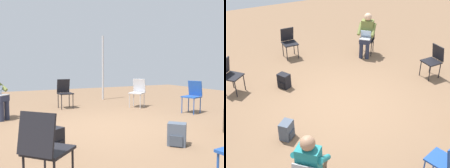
# 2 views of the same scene
# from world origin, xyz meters

# --- Properties ---
(ground_plane) EXTENTS (16.43, 16.43, 0.00)m
(ground_plane) POSITION_xyz_m (0.00, 0.00, 0.00)
(ground_plane) COLOR brown
(chair_south) EXTENTS (0.50, 0.53, 0.85)m
(chair_south) POSITION_xyz_m (0.45, -2.68, 0.50)
(chair_south) COLOR #1E4799
(chair_south) RESTS_ON ground
(chair_northwest) EXTENTS (0.58, 0.59, 0.85)m
(chair_northwest) POSITION_xyz_m (-2.09, 1.70, 0.50)
(chair_northwest) COLOR black
(chair_northwest) RESTS_ON ground
(chair_east) EXTENTS (0.45, 0.41, 0.85)m
(chair_east) POSITION_xyz_m (2.70, 0.15, 0.50)
(chair_east) COLOR black
(chair_east) RESTS_ON ground
(chair_northeast) EXTENTS (0.58, 0.59, 0.85)m
(chair_northeast) POSITION_xyz_m (1.96, 2.18, 0.50)
(chair_northeast) COLOR black
(chair_northeast) RESTS_ON ground
(chair_north) EXTENTS (0.41, 0.44, 0.85)m
(chair_north) POSITION_xyz_m (-0.21, 2.94, 0.50)
(chair_north) COLOR black
(chair_north) RESTS_ON ground
(person_with_laptop) EXTENTS (0.63, 0.64, 1.24)m
(person_with_laptop) POSITION_xyz_m (1.84, 2.05, 0.69)
(person_with_laptop) COLOR #23283D
(person_with_laptop) RESTS_ON ground
(person_in_teal) EXTENTS (0.63, 0.63, 1.24)m
(person_in_teal) POSITION_xyz_m (-1.53, -1.97, 0.69)
(person_in_teal) COLOR #4C4233
(person_in_teal) RESTS_ON ground
(backpack_near_laptop_user) EXTENTS (0.34, 0.34, 0.36)m
(backpack_near_laptop_user) POSITION_xyz_m (-1.46, -0.49, 0.16)
(backpack_near_laptop_user) COLOR #475160
(backpack_near_laptop_user) RESTS_ON ground
(backpack_by_empty_chair) EXTENTS (0.31, 0.34, 0.36)m
(backpack_by_empty_chair) POSITION_xyz_m (-0.91, 1.34, 0.16)
(backpack_by_empty_chair) COLOR black
(backpack_by_empty_chair) RESTS_ON ground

